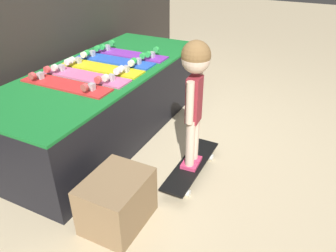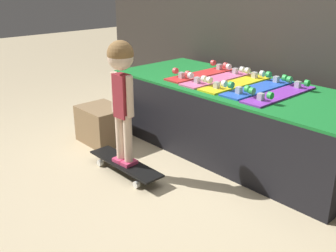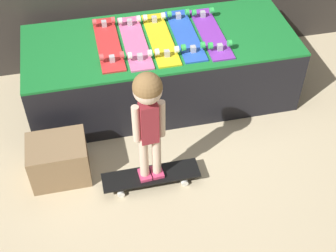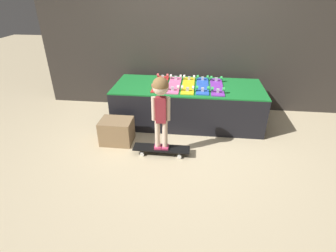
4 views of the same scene
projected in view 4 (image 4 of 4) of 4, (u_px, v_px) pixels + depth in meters
The scene contains 11 objects.
ground_plane at pixel (185, 138), 3.73m from camera, with size 16.00×16.00×0.00m, color beige.
back_wall at pixel (191, 40), 4.22m from camera, with size 5.04×0.10×2.27m.
display_rack at pixel (188, 104), 4.06m from camera, with size 2.22×0.91×0.59m.
skateboard_red_on_rack at pixel (161, 83), 3.97m from camera, with size 0.18×0.75×0.09m.
skateboard_pink_on_rack at pixel (174, 84), 3.93m from camera, with size 0.18×0.75×0.09m.
skateboard_yellow_on_rack at pixel (188, 85), 3.90m from camera, with size 0.18×0.75×0.09m.
skateboard_blue_on_rack at pixel (202, 85), 3.89m from camera, with size 0.18×0.75×0.09m.
skateboard_purple_on_rack at pixel (217, 86), 3.85m from camera, with size 0.18×0.75×0.09m.
skateboard_on_floor at pixel (161, 149), 3.35m from camera, with size 0.72×0.18×0.09m.
child at pixel (161, 100), 3.03m from camera, with size 0.22×0.19×0.93m.
storage_box at pixel (117, 131), 3.57m from camera, with size 0.42×0.33×0.33m.
Camera 4 is at (0.13, -3.21, 1.92)m, focal length 28.00 mm.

